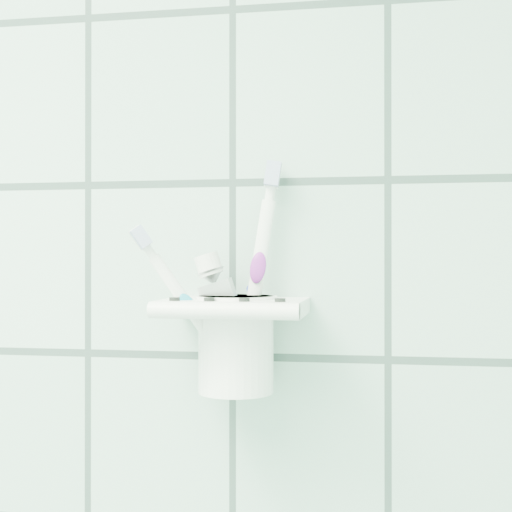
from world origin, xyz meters
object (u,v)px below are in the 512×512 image
Objects in this scene: toothbrush_orange at (241,269)px; holder_bracket at (235,309)px; cup at (236,340)px; toothbrush_blue at (238,278)px; toothbrush_pink at (242,289)px; toothpaste_tube at (245,305)px.

holder_bracket is at bearing -104.43° from toothbrush_orange.
toothbrush_blue reaches higher than cup.
holder_bracket is at bearing 130.10° from toothbrush_pink.
toothbrush_orange reaches higher than toothbrush_pink.
toothpaste_tube is at bearing -34.83° from toothbrush_blue.
cup is 0.07m from toothbrush_orange.
toothbrush_blue is (-0.01, 0.02, 0.01)m from toothbrush_pink.
toothbrush_orange is (0.00, 0.00, 0.01)m from toothbrush_blue.
cup is at bearing 84.82° from holder_bracket.
toothbrush_blue is 1.41× the size of toothpaste_tube.
holder_bracket is 0.03m from toothbrush_blue.
toothbrush_pink is at bearing -67.77° from toothbrush_blue.
toothbrush_pink is 0.87× the size of toothbrush_blue.
toothbrush_pink is 0.02m from toothbrush_blue.
toothbrush_blue reaches higher than holder_bracket.
cup is 0.54× the size of toothbrush_pink.
cup is at bearing -138.92° from toothpaste_tube.
toothbrush_pink reaches higher than toothpaste_tube.
toothpaste_tube is (0.00, 0.01, -0.02)m from toothbrush_pink.
toothbrush_blue is 0.03m from toothpaste_tube.
toothbrush_orange is 0.04m from toothpaste_tube.
holder_bracket is at bearing -92.44° from toothbrush_blue.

